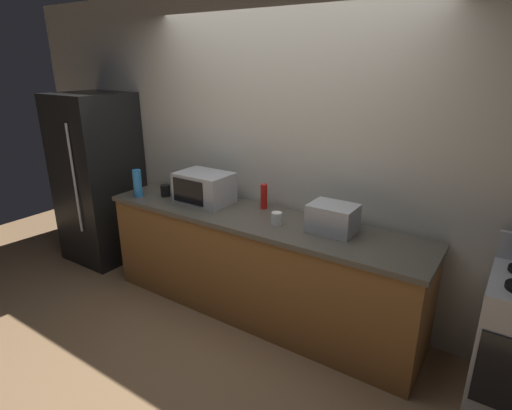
{
  "coord_description": "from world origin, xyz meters",
  "views": [
    {
      "loc": [
        1.75,
        -2.21,
        2.11
      ],
      "look_at": [
        0.0,
        0.4,
        1.0
      ],
      "focal_mm": 28.88,
      "sensor_mm": 36.0,
      "label": 1
    }
  ],
  "objects_px": {
    "mug_black": "(165,191)",
    "refrigerator": "(99,179)",
    "bottle_spray_cleaner": "(137,183)",
    "mug_white": "(277,219)",
    "microwave": "(204,188)",
    "bottle_hot_sauce": "(264,196)",
    "toaster_oven": "(333,218)"
  },
  "relations": [
    {
      "from": "mug_black",
      "to": "refrigerator",
      "type": "bearing_deg",
      "value": 178.6
    },
    {
      "from": "mug_black",
      "to": "toaster_oven",
      "type": "bearing_deg",
      "value": 2.97
    },
    {
      "from": "bottle_spray_cleaner",
      "to": "mug_black",
      "type": "bearing_deg",
      "value": 35.38
    },
    {
      "from": "bottle_spray_cleaner",
      "to": "mug_black",
      "type": "distance_m",
      "value": 0.26
    },
    {
      "from": "bottle_spray_cleaner",
      "to": "mug_black",
      "type": "xyz_separation_m",
      "value": [
        0.21,
        0.15,
        -0.07
      ]
    },
    {
      "from": "toaster_oven",
      "to": "microwave",
      "type": "bearing_deg",
      "value": -179.43
    },
    {
      "from": "bottle_spray_cleaner",
      "to": "microwave",
      "type": "bearing_deg",
      "value": 19.45
    },
    {
      "from": "mug_black",
      "to": "mug_white",
      "type": "distance_m",
      "value": 1.24
    },
    {
      "from": "mug_white",
      "to": "mug_black",
      "type": "bearing_deg",
      "value": 178.64
    },
    {
      "from": "refrigerator",
      "to": "mug_white",
      "type": "relative_size",
      "value": 18.08
    },
    {
      "from": "toaster_oven",
      "to": "mug_black",
      "type": "relative_size",
      "value": 3.13
    },
    {
      "from": "refrigerator",
      "to": "microwave",
      "type": "xyz_separation_m",
      "value": [
        1.46,
        0.05,
        0.13
      ]
    },
    {
      "from": "microwave",
      "to": "bottle_hot_sauce",
      "type": "height_order",
      "value": "microwave"
    },
    {
      "from": "bottle_hot_sauce",
      "to": "mug_white",
      "type": "height_order",
      "value": "bottle_hot_sauce"
    },
    {
      "from": "toaster_oven",
      "to": "bottle_spray_cleaner",
      "type": "height_order",
      "value": "bottle_spray_cleaner"
    },
    {
      "from": "toaster_oven",
      "to": "mug_black",
      "type": "distance_m",
      "value": 1.65
    },
    {
      "from": "toaster_oven",
      "to": "bottle_spray_cleaner",
      "type": "relative_size",
      "value": 1.33
    },
    {
      "from": "bottle_hot_sauce",
      "to": "refrigerator",
      "type": "bearing_deg",
      "value": -174.21
    },
    {
      "from": "toaster_oven",
      "to": "bottle_spray_cleaner",
      "type": "xyz_separation_m",
      "value": [
        -1.86,
        -0.23,
        0.02
      ]
    },
    {
      "from": "refrigerator",
      "to": "bottle_spray_cleaner",
      "type": "height_order",
      "value": "refrigerator"
    },
    {
      "from": "toaster_oven",
      "to": "bottle_hot_sauce",
      "type": "relative_size",
      "value": 1.58
    },
    {
      "from": "microwave",
      "to": "bottle_spray_cleaner",
      "type": "height_order",
      "value": "microwave"
    },
    {
      "from": "refrigerator",
      "to": "bottle_spray_cleaner",
      "type": "xyz_separation_m",
      "value": [
        0.84,
        -0.17,
        0.13
      ]
    },
    {
      "from": "toaster_oven",
      "to": "bottle_hot_sauce",
      "type": "bearing_deg",
      "value": 168.48
    },
    {
      "from": "toaster_oven",
      "to": "bottle_hot_sauce",
      "type": "distance_m",
      "value": 0.71
    },
    {
      "from": "mug_black",
      "to": "microwave",
      "type": "bearing_deg",
      "value": 9.97
    },
    {
      "from": "bottle_hot_sauce",
      "to": "mug_black",
      "type": "xyz_separation_m",
      "value": [
        -0.95,
        -0.23,
        -0.05
      ]
    },
    {
      "from": "refrigerator",
      "to": "mug_black",
      "type": "bearing_deg",
      "value": -1.4
    },
    {
      "from": "mug_white",
      "to": "toaster_oven",
      "type": "bearing_deg",
      "value": 15.58
    },
    {
      "from": "microwave",
      "to": "mug_black",
      "type": "bearing_deg",
      "value": -170.03
    },
    {
      "from": "bottle_spray_cleaner",
      "to": "mug_white",
      "type": "bearing_deg",
      "value": 4.67
    },
    {
      "from": "bottle_hot_sauce",
      "to": "mug_white",
      "type": "distance_m",
      "value": 0.39
    }
  ]
}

